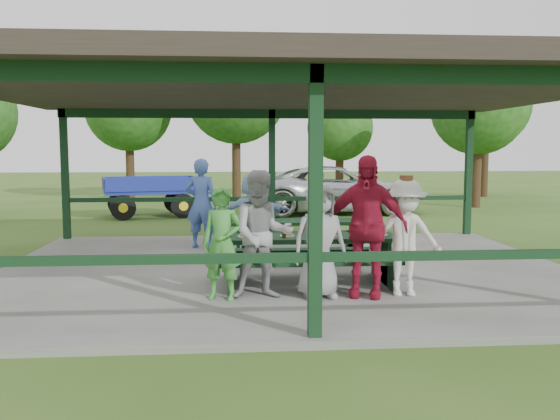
{
  "coord_description": "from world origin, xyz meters",
  "views": [
    {
      "loc": [
        -0.88,
        -10.24,
        2.21
      ],
      "look_at": [
        -0.12,
        -0.3,
        1.16
      ],
      "focal_mm": 38.0,
      "sensor_mm": 36.0,
      "label": 1
    }
  ],
  "objects": [
    {
      "name": "pavilion_structure",
      "position": [
        0.0,
        0.0,
        3.17
      ],
      "size": [
        10.6,
        8.6,
        3.24
      ],
      "color": "black",
      "rests_on": "concrete_slab"
    },
    {
      "name": "tree_mid",
      "position": [
        3.75,
        15.75,
        3.06
      ],
      "size": [
        2.9,
        2.9,
        4.53
      ],
      "color": "#312313",
      "rests_on": "ground"
    },
    {
      "name": "tree_right",
      "position": [
        8.08,
        11.16,
        3.67
      ],
      "size": [
        3.47,
        3.47,
        5.42
      ],
      "color": "#312313",
      "rests_on": "ground"
    },
    {
      "name": "spectator_grey",
      "position": [
        1.76,
        1.76,
        0.91
      ],
      "size": [
        0.97,
        0.88,
        1.62
      ],
      "primitive_type": "imported",
      "rotation": [
        0.0,
        0.0,
        2.73
      ],
      "color": "#9A999C",
      "rests_on": "concrete_slab"
    },
    {
      "name": "tree_left",
      "position": [
        -0.81,
        14.68,
        4.45
      ],
      "size": [
        4.21,
        4.21,
        6.57
      ],
      "color": "#312313",
      "rests_on": "ground"
    },
    {
      "name": "tree_far_right",
      "position": [
        10.42,
        15.88,
        4.11
      ],
      "size": [
        3.88,
        3.88,
        6.07
      ],
      "color": "#312313",
      "rests_on": "ground"
    },
    {
      "name": "ground",
      "position": [
        0.0,
        0.0,
        0.0
      ],
      "size": [
        90.0,
        90.0,
        0.0
      ],
      "primitive_type": "plane",
      "color": "#35571B",
      "rests_on": "ground"
    },
    {
      "name": "contestant_grey_left",
      "position": [
        -0.51,
        -2.04,
        1.0
      ],
      "size": [
        0.92,
        0.74,
        1.8
      ],
      "primitive_type": "imported",
      "rotation": [
        0.0,
        0.0,
        0.06
      ],
      "color": "#98999B",
      "rests_on": "concrete_slab"
    },
    {
      "name": "contestant_white_fedora",
      "position": [
        1.54,
        -2.03,
        0.94
      ],
      "size": [
        1.13,
        0.71,
        1.72
      ],
      "rotation": [
        0.0,
        0.0,
        -0.08
      ],
      "color": "silver",
      "rests_on": "concrete_slab"
    },
    {
      "name": "spectator_lblue",
      "position": [
        -0.54,
        1.52,
        0.91
      ],
      "size": [
        1.51,
        0.49,
        1.62
      ],
      "primitive_type": "imported",
      "rotation": [
        0.0,
        0.0,
        3.15
      ],
      "color": "#8FB5DD",
      "rests_on": "concrete_slab"
    },
    {
      "name": "spectator_blue",
      "position": [
        -1.58,
        2.25,
        1.05
      ],
      "size": [
        0.79,
        0.62,
        1.9
      ],
      "primitive_type": "imported",
      "rotation": [
        0.0,
        0.0,
        2.88
      ],
      "color": "#4260AB",
      "rests_on": "concrete_slab"
    },
    {
      "name": "contestant_green",
      "position": [
        -1.07,
        -2.07,
        0.89
      ],
      "size": [
        0.65,
        0.52,
        1.57
      ],
      "primitive_type": "imported",
      "rotation": [
        0.0,
        0.0,
        -0.27
      ],
      "color": "green",
      "rests_on": "concrete_slab"
    },
    {
      "name": "tree_far_left",
      "position": [
        -5.37,
        15.69,
        3.88
      ],
      "size": [
        3.67,
        3.67,
        5.73
      ],
      "color": "#312313",
      "rests_on": "ground"
    },
    {
      "name": "concrete_slab",
      "position": [
        0.0,
        0.0,
        0.05
      ],
      "size": [
        10.0,
        8.0,
        0.1
      ],
      "primitive_type": "cube",
      "color": "slate",
      "rests_on": "ground"
    },
    {
      "name": "farm_trailer",
      "position": [
        -3.59,
        9.03,
        0.68
      ],
      "size": [
        3.98,
        2.31,
        1.38
      ],
      "rotation": [
        0.0,
        0.0,
        0.25
      ],
      "color": "navy",
      "rests_on": "ground"
    },
    {
      "name": "pickup_truck",
      "position": [
        2.56,
        9.62,
        0.8
      ],
      "size": [
        5.83,
        2.86,
        1.59
      ],
      "primitive_type": "imported",
      "rotation": [
        0.0,
        0.0,
        1.61
      ],
      "color": "silver",
      "rests_on": "ground"
    },
    {
      "name": "contestant_red",
      "position": [
        0.96,
        -2.05,
        1.11
      ],
      "size": [
        1.27,
        0.84,
        2.01
      ],
      "primitive_type": "imported",
      "rotation": [
        0.0,
        0.0,
        -0.32
      ],
      "color": "maroon",
      "rests_on": "concrete_slab"
    },
    {
      "name": "table_setting",
      "position": [
        0.3,
        -1.16,
        0.88
      ],
      "size": [
        2.34,
        0.45,
        0.1
      ],
      "color": "white",
      "rests_on": "picnic_table_near"
    },
    {
      "name": "picnic_table_far",
      "position": [
        0.27,
        0.8,
        0.57
      ],
      "size": [
        2.57,
        1.39,
        0.75
      ],
      "color": "black",
      "rests_on": "concrete_slab"
    },
    {
      "name": "picnic_table_near",
      "position": [
        0.24,
        -1.2,
        0.58
      ],
      "size": [
        2.78,
        1.39,
        0.75
      ],
      "color": "black",
      "rests_on": "concrete_slab"
    },
    {
      "name": "contestant_grey_mid",
      "position": [
        0.3,
        -2.09,
        0.91
      ],
      "size": [
        0.89,
        0.68,
        1.62
      ],
      "primitive_type": "imported",
      "rotation": [
        0.0,
        0.0,
        0.23
      ],
      "color": "gray",
      "rests_on": "concrete_slab"
    }
  ]
}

